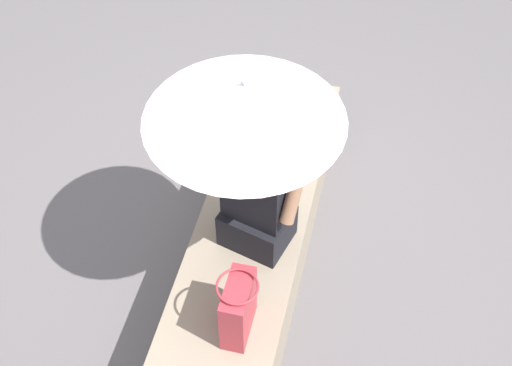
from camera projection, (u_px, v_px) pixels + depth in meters
The scene contains 6 objects.
ground_plane at pixel (255, 260), 4.23m from camera, with size 14.00×14.00×0.00m, color #605B5E.
stone_bench at pixel (255, 238), 4.06m from camera, with size 2.31×0.59×0.45m, color gray.
person_seated at pixel (257, 191), 3.48m from camera, with size 0.36×0.51×0.90m.
parasol at pixel (244, 102), 3.02m from camera, with size 0.91×0.91×1.13m.
handbag_black at pixel (238, 308), 3.28m from camera, with size 0.27×0.20×0.37m.
magazine at pixel (286, 125), 4.34m from camera, with size 0.28×0.20×0.01m, color gold.
Camera 1 is at (-2.37, -0.57, 3.49)m, focal length 49.30 mm.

